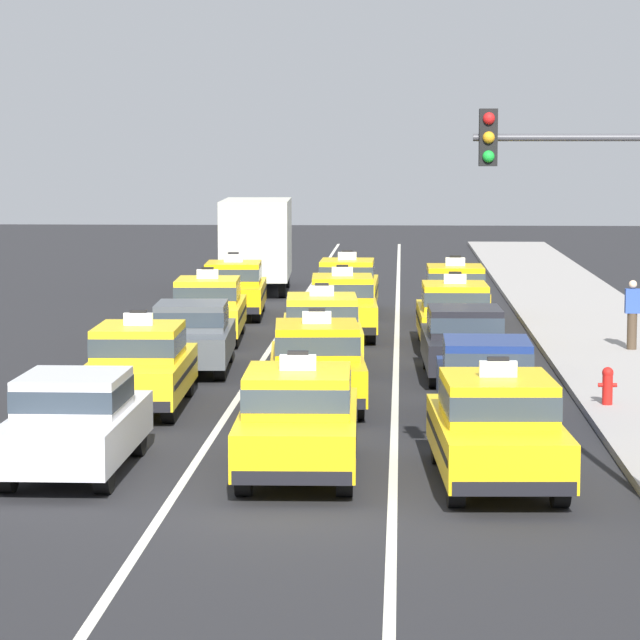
{
  "coord_description": "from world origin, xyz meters",
  "views": [
    {
      "loc": [
        1.7,
        -21.84,
        5.07
      ],
      "look_at": [
        -0.07,
        11.97,
        1.3
      ],
      "focal_mm": 87.16,
      "sensor_mm": 36.0,
      "label": 1
    }
  ],
  "objects_px": {
    "sedan_left_third": "(192,334)",
    "taxi_left_fourth": "(208,308)",
    "traffic_light_pole": "(610,241)",
    "sedan_right_second": "(486,379)",
    "box_truck_left_sixth": "(258,241)",
    "pedestrian_near_crosswalk": "(632,314)",
    "taxi_right_fourth": "(454,314)",
    "taxi_center_fourth": "(342,305)",
    "sedan_right_third": "(464,340)",
    "taxi_left_second": "(140,365)",
    "taxi_right_fifth": "(455,292)",
    "taxi_center_third": "(322,329)",
    "taxi_right_nearest": "(497,427)",
    "taxi_left_fifth": "(234,288)",
    "taxi_center_second": "(317,363)",
    "fire_hydrant": "(608,384)",
    "sedan_left_nearest": "(75,420)",
    "taxi_center_fifth": "(347,285)",
    "taxi_center_nearest": "(298,419)"
  },
  "relations": [
    {
      "from": "taxi_center_second",
      "to": "taxi_center_third",
      "type": "height_order",
      "value": "same"
    },
    {
      "from": "sedan_left_nearest",
      "to": "box_truck_left_sixth",
      "type": "relative_size",
      "value": 0.61
    },
    {
      "from": "taxi_left_second",
      "to": "taxi_center_fifth",
      "type": "xyz_separation_m",
      "value": [
        3.41,
        17.74,
        0.0
      ]
    },
    {
      "from": "taxi_center_second",
      "to": "taxi_right_fifth",
      "type": "xyz_separation_m",
      "value": [
        3.21,
        15.02,
        0.0
      ]
    },
    {
      "from": "sedan_left_nearest",
      "to": "sedan_right_third",
      "type": "bearing_deg",
      "value": 58.12
    },
    {
      "from": "traffic_light_pole",
      "to": "sedan_right_second",
      "type": "bearing_deg",
      "value": 99.23
    },
    {
      "from": "sedan_right_second",
      "to": "taxi_right_fifth",
      "type": "relative_size",
      "value": 0.94
    },
    {
      "from": "taxi_left_fourth",
      "to": "taxi_center_fifth",
      "type": "height_order",
      "value": "same"
    },
    {
      "from": "box_truck_left_sixth",
      "to": "fire_hydrant",
      "type": "relative_size",
      "value": 9.65
    },
    {
      "from": "sedan_left_third",
      "to": "taxi_left_fourth",
      "type": "relative_size",
      "value": 0.95
    },
    {
      "from": "sedan_right_second",
      "to": "taxi_right_fifth",
      "type": "height_order",
      "value": "taxi_right_fifth"
    },
    {
      "from": "taxi_left_fifth",
      "to": "sedan_right_third",
      "type": "xyz_separation_m",
      "value": [
        6.42,
        -12.16,
        -0.03
      ]
    },
    {
      "from": "pedestrian_near_crosswalk",
      "to": "traffic_light_pole",
      "type": "relative_size",
      "value": 0.3
    },
    {
      "from": "taxi_center_third",
      "to": "traffic_light_pole",
      "type": "relative_size",
      "value": 0.83
    },
    {
      "from": "taxi_center_fourth",
      "to": "sedan_right_second",
      "type": "xyz_separation_m",
      "value": [
        3.15,
        -13.08,
        -0.03
      ]
    },
    {
      "from": "taxi_left_fourth",
      "to": "traffic_light_pole",
      "type": "distance_m",
      "value": 21.22
    },
    {
      "from": "taxi_left_fifth",
      "to": "box_truck_left_sixth",
      "type": "height_order",
      "value": "box_truck_left_sixth"
    },
    {
      "from": "taxi_left_fourth",
      "to": "taxi_right_fourth",
      "type": "height_order",
      "value": "same"
    },
    {
      "from": "sedan_right_second",
      "to": "sedan_left_third",
      "type": "bearing_deg",
      "value": 134.21
    },
    {
      "from": "taxi_left_fifth",
      "to": "taxi_center_third",
      "type": "distance_m",
      "value": 10.94
    },
    {
      "from": "taxi_right_fifth",
      "to": "taxi_center_nearest",
      "type": "bearing_deg",
      "value": -98.37
    },
    {
      "from": "box_truck_left_sixth",
      "to": "traffic_light_pole",
      "type": "xyz_separation_m",
      "value": [
        7.85,
        -33.7,
        2.04
      ]
    },
    {
      "from": "taxi_center_nearest",
      "to": "sedan_right_third",
      "type": "distance_m",
      "value": 10.75
    },
    {
      "from": "taxi_left_fourth",
      "to": "sedan_right_second",
      "type": "height_order",
      "value": "taxi_left_fourth"
    },
    {
      "from": "taxi_center_fourth",
      "to": "sedan_left_third",
      "type": "bearing_deg",
      "value": -115.68
    },
    {
      "from": "taxi_left_fourth",
      "to": "taxi_left_fifth",
      "type": "height_order",
      "value": "same"
    },
    {
      "from": "taxi_center_nearest",
      "to": "taxi_right_fourth",
      "type": "xyz_separation_m",
      "value": [
        2.94,
        15.5,
        0.0
      ]
    },
    {
      "from": "taxi_center_third",
      "to": "taxi_center_fourth",
      "type": "relative_size",
      "value": 1.01
    },
    {
      "from": "taxi_center_third",
      "to": "fire_hydrant",
      "type": "height_order",
      "value": "taxi_center_third"
    },
    {
      "from": "taxi_center_fifth",
      "to": "taxi_center_nearest",
      "type": "bearing_deg",
      "value": -89.85
    },
    {
      "from": "taxi_left_fourth",
      "to": "taxi_left_fifth",
      "type": "bearing_deg",
      "value": 89.54
    },
    {
      "from": "taxi_left_second",
      "to": "traffic_light_pole",
      "type": "height_order",
      "value": "traffic_light_pole"
    },
    {
      "from": "taxi_center_third",
      "to": "taxi_right_nearest",
      "type": "relative_size",
      "value": 1.0
    },
    {
      "from": "taxi_right_fourth",
      "to": "taxi_left_fifth",
      "type": "bearing_deg",
      "value": 132.38
    },
    {
      "from": "taxi_center_second",
      "to": "taxi_center_fifth",
      "type": "distance_m",
      "value": 17.26
    },
    {
      "from": "sedan_left_nearest",
      "to": "taxi_center_nearest",
      "type": "xyz_separation_m",
      "value": [
        3.49,
        0.08,
        0.03
      ]
    },
    {
      "from": "taxi_center_nearest",
      "to": "fire_hydrant",
      "type": "xyz_separation_m",
      "value": [
        5.56,
        6.04,
        -0.33
      ]
    },
    {
      "from": "taxi_right_nearest",
      "to": "taxi_center_second",
      "type": "bearing_deg",
      "value": 114.13
    },
    {
      "from": "taxi_left_second",
      "to": "taxi_right_fifth",
      "type": "bearing_deg",
      "value": 66.86
    },
    {
      "from": "box_truck_left_sixth",
      "to": "taxi_center_second",
      "type": "xyz_separation_m",
      "value": [
        3.43,
        -24.49,
        -0.9
      ]
    },
    {
      "from": "taxi_left_fifth",
      "to": "sedan_right_second",
      "type": "xyz_separation_m",
      "value": [
        6.59,
        -17.9,
        -0.03
      ]
    },
    {
      "from": "taxi_center_fourth",
      "to": "sedan_right_third",
      "type": "xyz_separation_m",
      "value": [
        2.97,
        -7.34,
        -0.03
      ]
    },
    {
      "from": "taxi_center_second",
      "to": "taxi_left_second",
      "type": "bearing_deg",
      "value": -172.04
    },
    {
      "from": "pedestrian_near_crosswalk",
      "to": "taxi_right_fourth",
      "type": "bearing_deg",
      "value": 165.29
    },
    {
      "from": "taxi_center_nearest",
      "to": "taxi_center_fifth",
      "type": "distance_m",
      "value": 23.63
    },
    {
      "from": "fire_hydrant",
      "to": "sedan_right_second",
      "type": "bearing_deg",
      "value": -148.86
    },
    {
      "from": "traffic_light_pole",
      "to": "box_truck_left_sixth",
      "type": "bearing_deg",
      "value": 103.11
    },
    {
      "from": "taxi_left_fourth",
      "to": "taxi_right_fifth",
      "type": "bearing_deg",
      "value": 35.56
    },
    {
      "from": "taxi_center_third",
      "to": "sedan_left_nearest",
      "type": "bearing_deg",
      "value": -104.98
    },
    {
      "from": "sedan_left_nearest",
      "to": "taxi_right_fifth",
      "type": "bearing_deg",
      "value": 72.82
    }
  ]
}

